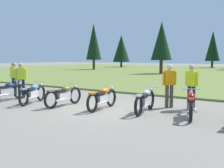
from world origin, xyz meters
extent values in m
plane|color=gray|center=(0.00, 0.00, 0.00)|extent=(140.00, 140.00, 0.00)
cylinder|color=#47331E|center=(-6.75, 40.68, 0.63)|extent=(0.36, 0.36, 1.26)
cone|color=black|center=(-6.75, 40.68, 3.79)|extent=(2.45, 2.45, 5.07)
cylinder|color=#47331E|center=(-21.43, 34.81, 0.52)|extent=(0.36, 0.36, 1.04)
cone|color=black|center=(-21.43, 34.81, 3.47)|extent=(3.06, 3.06, 4.87)
cylinder|color=#47331E|center=(-6.87, 20.23, 0.80)|extent=(0.36, 0.36, 1.60)
cone|color=black|center=(-6.87, 20.23, 3.69)|extent=(2.29, 2.29, 4.19)
cylinder|color=#47331E|center=(-19.31, 24.01, 0.77)|extent=(0.36, 0.36, 1.53)
cone|color=black|center=(-19.31, 24.01, 4.15)|extent=(2.25, 2.25, 5.23)
torus|color=black|center=(-4.69, -0.15, 0.35)|extent=(0.13, 0.70, 0.70)
cube|color=silver|center=(-4.71, -0.85, 0.40)|extent=(0.23, 0.65, 0.28)
ellipsoid|color=navy|center=(-4.71, -0.67, 0.68)|extent=(0.28, 0.49, 0.22)
cube|color=black|center=(-4.72, -1.07, 0.62)|extent=(0.24, 0.49, 0.10)
cylinder|color=silver|center=(-4.69, -0.25, 0.86)|extent=(0.62, 0.06, 0.03)
sphere|color=silver|center=(-4.68, -0.13, 0.73)|extent=(0.14, 0.14, 0.14)
cylinder|color=silver|center=(-4.59, -1.15, 0.30)|extent=(0.09, 0.55, 0.07)
torus|color=black|center=(-3.44, 0.01, 0.35)|extent=(0.34, 0.69, 0.70)
torus|color=black|center=(-2.94, -1.30, 0.35)|extent=(0.34, 0.69, 0.70)
cube|color=silver|center=(-3.19, -0.64, 0.40)|extent=(0.41, 0.67, 0.28)
ellipsoid|color=#598CC6|center=(-3.25, -0.48, 0.68)|extent=(0.41, 0.54, 0.22)
cube|color=black|center=(-3.11, -0.85, 0.62)|extent=(0.38, 0.53, 0.10)
cube|color=#598CC6|center=(-2.94, -1.30, 0.69)|extent=(0.24, 0.35, 0.06)
cylinder|color=silver|center=(-3.40, -0.08, 0.86)|extent=(0.59, 0.25, 0.03)
sphere|color=silver|center=(-3.44, 0.03, 0.73)|extent=(0.14, 0.14, 0.14)
cylinder|color=silver|center=(-2.95, -0.88, 0.30)|extent=(0.26, 0.54, 0.07)
torus|color=black|center=(-1.69, 0.33, 0.35)|extent=(0.12, 0.70, 0.70)
torus|color=black|center=(-1.65, -1.07, 0.35)|extent=(0.12, 0.70, 0.70)
cube|color=silver|center=(-1.67, -0.37, 0.40)|extent=(0.22, 0.65, 0.28)
ellipsoid|color=brown|center=(-1.67, -0.19, 0.68)|extent=(0.27, 0.49, 0.22)
cube|color=black|center=(-1.66, -0.59, 0.62)|extent=(0.23, 0.49, 0.10)
cube|color=brown|center=(-1.65, -1.07, 0.69)|extent=(0.15, 0.32, 0.06)
cylinder|color=silver|center=(-1.69, 0.23, 0.86)|extent=(0.62, 0.05, 0.03)
sphere|color=silver|center=(-1.69, 0.35, 0.73)|extent=(0.14, 0.14, 0.14)
cylinder|color=silver|center=(-1.52, -0.67, 0.30)|extent=(0.09, 0.55, 0.07)
torus|color=black|center=(-0.06, 0.64, 0.35)|extent=(0.17, 0.71, 0.70)
torus|color=black|center=(0.09, -0.75, 0.35)|extent=(0.17, 0.71, 0.70)
cube|color=silver|center=(0.01, -0.05, 0.40)|extent=(0.27, 0.66, 0.28)
ellipsoid|color=orange|center=(-0.01, 0.12, 0.68)|extent=(0.31, 0.51, 0.22)
cube|color=black|center=(0.04, -0.27, 0.62)|extent=(0.27, 0.50, 0.10)
cube|color=orange|center=(0.09, -0.75, 0.69)|extent=(0.17, 0.33, 0.06)
cylinder|color=silver|center=(-0.05, 0.54, 0.86)|extent=(0.62, 0.10, 0.03)
sphere|color=silver|center=(-0.07, 0.66, 0.73)|extent=(0.14, 0.14, 0.14)
cylinder|color=silver|center=(0.18, -0.34, 0.30)|extent=(0.13, 0.55, 0.07)
torus|color=black|center=(1.48, 1.01, 0.35)|extent=(0.22, 0.71, 0.70)
torus|color=black|center=(1.72, -0.37, 0.35)|extent=(0.22, 0.71, 0.70)
cube|color=silver|center=(1.60, 0.32, 0.40)|extent=(0.31, 0.67, 0.28)
ellipsoid|color=#B7B7BC|center=(1.57, 0.50, 0.68)|extent=(0.34, 0.52, 0.22)
cube|color=black|center=(1.64, 0.10, 0.62)|extent=(0.30, 0.51, 0.10)
cube|color=#B7B7BC|center=(1.72, -0.37, 0.69)|extent=(0.19, 0.34, 0.06)
cylinder|color=silver|center=(1.50, 0.91, 0.86)|extent=(0.62, 0.14, 0.03)
sphere|color=silver|center=(1.48, 1.03, 0.73)|extent=(0.14, 0.14, 0.14)
cylinder|color=silver|center=(1.79, 0.05, 0.30)|extent=(0.17, 0.55, 0.07)
torus|color=black|center=(2.97, 1.12, 0.35)|extent=(0.32, 0.69, 0.70)
torus|color=black|center=(3.42, -0.21, 0.35)|extent=(0.32, 0.69, 0.70)
cube|color=silver|center=(3.20, 0.46, 0.40)|extent=(0.40, 0.67, 0.28)
ellipsoid|color=#AD1919|center=(3.14, 0.63, 0.68)|extent=(0.40, 0.54, 0.22)
cube|color=black|center=(3.27, 0.25, 0.62)|extent=(0.36, 0.53, 0.10)
cube|color=#AD1919|center=(3.42, -0.21, 0.69)|extent=(0.24, 0.35, 0.06)
cylinder|color=silver|center=(3.00, 1.02, 0.86)|extent=(0.60, 0.23, 0.03)
sphere|color=silver|center=(2.96, 1.14, 0.73)|extent=(0.14, 0.14, 0.14)
cylinder|color=silver|center=(3.43, 0.22, 0.30)|extent=(0.25, 0.54, 0.07)
cylinder|color=#4C4233|center=(1.85, 1.64, 0.44)|extent=(0.14, 0.14, 0.88)
cylinder|color=#4C4233|center=(1.99, 1.75, 0.44)|extent=(0.14, 0.14, 0.88)
cube|color=orange|center=(1.92, 1.70, 1.16)|extent=(0.42, 0.40, 0.56)
sphere|color=beige|center=(1.92, 1.70, 1.56)|extent=(0.22, 0.22, 0.22)
cylinder|color=orange|center=(1.74, 1.56, 1.14)|extent=(0.09, 0.09, 0.52)
cylinder|color=orange|center=(2.10, 1.84, 1.14)|extent=(0.09, 0.09, 0.52)
cylinder|color=black|center=(-4.98, 0.05, 0.44)|extent=(0.14, 0.14, 0.88)
cylinder|color=black|center=(-4.85, 0.18, 0.44)|extent=(0.14, 0.14, 0.88)
cube|color=#C6E52D|center=(-4.92, 0.11, 1.16)|extent=(0.41, 0.41, 0.56)
sphere|color=tan|center=(-4.92, 0.11, 1.56)|extent=(0.22, 0.22, 0.22)
cylinder|color=#C6E52D|center=(-5.08, -0.05, 1.14)|extent=(0.09, 0.09, 0.52)
cylinder|color=#C6E52D|center=(-4.76, 0.28, 1.14)|extent=(0.09, 0.09, 0.52)
cylinder|color=black|center=(2.84, 1.76, 0.44)|extent=(0.14, 0.14, 0.88)
cylinder|color=black|center=(2.67, 1.81, 0.44)|extent=(0.14, 0.14, 0.88)
cube|color=#D8EA19|center=(2.76, 1.79, 1.16)|extent=(0.41, 0.31, 0.56)
sphere|color=tan|center=(2.76, 1.79, 1.56)|extent=(0.22, 0.22, 0.22)
cylinder|color=#D8EA19|center=(2.98, 1.72, 1.14)|extent=(0.09, 0.09, 0.52)
cylinder|color=#D8EA19|center=(2.54, 1.85, 1.14)|extent=(0.09, 0.09, 0.52)
cylinder|color=#2D2D38|center=(-6.08, 0.64, 0.44)|extent=(0.14, 0.14, 0.88)
cylinder|color=#2D2D38|center=(-6.26, 0.64, 0.44)|extent=(0.14, 0.14, 0.88)
cube|color=#C6E52D|center=(-6.17, 0.64, 1.16)|extent=(0.36, 0.22, 0.56)
sphere|color=#9E7051|center=(-6.17, 0.64, 1.56)|extent=(0.22, 0.22, 0.22)
cylinder|color=#C6E52D|center=(-5.94, 0.64, 1.14)|extent=(0.09, 0.09, 0.52)
cylinder|color=#C6E52D|center=(-6.40, 0.64, 1.14)|extent=(0.09, 0.09, 0.52)
camera|label=1|loc=(6.13, -8.34, 1.96)|focal=44.75mm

